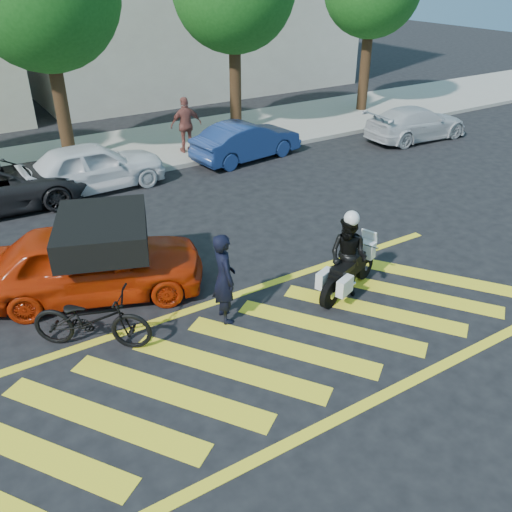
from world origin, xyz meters
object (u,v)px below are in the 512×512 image
officer_bike (224,278)px  red_convertible (91,262)px  bicycle (91,319)px  parked_far_right (416,123)px  parked_right (247,141)px  parked_mid_right (93,167)px  police_motorcycle (348,272)px  officer_moto (348,256)px

officer_bike → red_convertible: (-1.87, 2.20, -0.15)m
bicycle → parked_far_right: bearing=-30.5°
parked_right → parked_mid_right: bearing=82.3°
police_motorcycle → parked_mid_right: parked_mid_right is taller
officer_moto → parked_mid_right: (-2.67, 8.40, -0.14)m
parked_mid_right → parked_far_right: parked_mid_right is taller
officer_bike → police_motorcycle: bearing=-92.4°
officer_bike → police_motorcycle: 2.69m
officer_moto → parked_right: officer_moto is taller
bicycle → parked_right: bearing=-9.1°
red_convertible → parked_far_right: size_ratio=1.06×
bicycle → parked_mid_right: (2.31, 7.38, 0.16)m
parked_mid_right → parked_far_right: (12.02, -1.40, -0.11)m
red_convertible → parked_right: red_convertible is taller
police_motorcycle → parked_right: 8.82m
officer_bike → officer_moto: officer_bike is taller
bicycle → officer_bike: bearing=-65.4°
officer_moto → red_convertible: 5.21m
police_motorcycle → officer_moto: officer_moto is taller
officer_bike → parked_far_right: officer_bike is taller
bicycle → red_convertible: 1.77m
police_motorcycle → officer_moto: 0.37m
parked_mid_right → red_convertible: bearing=160.8°
bicycle → parked_mid_right: 7.73m
officer_moto → parked_right: bearing=142.3°
parked_mid_right → parked_far_right: size_ratio=1.00×
parked_right → parked_far_right: size_ratio=0.92×
bicycle → officer_moto: bearing=-64.8°
bicycle → parked_mid_right: bearing=19.5°
police_motorcycle → red_convertible: size_ratio=0.43×
parked_far_right → parked_mid_right: bearing=86.1°
officer_bike → bicycle: 2.48m
police_motorcycle → red_convertible: 5.24m
parked_mid_right → parked_far_right: 12.10m
officer_bike → parked_mid_right: 7.90m
police_motorcycle → parked_right: bearing=52.4°
parked_right → parked_far_right: 6.85m
officer_bike → parked_mid_right: size_ratio=0.43×
bicycle → officer_moto: size_ratio=1.25×
red_convertible → parked_mid_right: red_convertible is taller
red_convertible → parked_mid_right: size_ratio=1.06×
parked_mid_right → parked_right: size_ratio=1.08×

